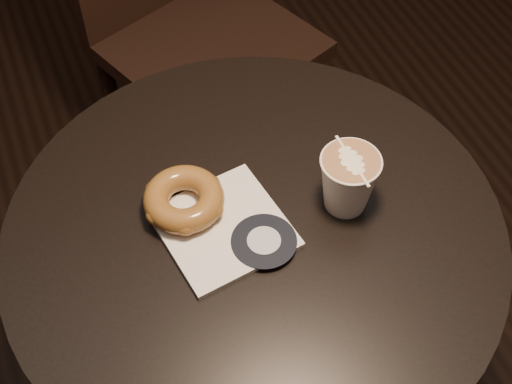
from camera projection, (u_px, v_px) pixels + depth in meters
cafe_table at (254, 298)px, 1.14m from camera, size 0.70×0.70×0.75m
pastry_bag at (223, 228)px, 0.98m from camera, size 0.18×0.18×0.01m
doughnut at (184, 199)px, 0.98m from camera, size 0.11×0.11×0.04m
latte_cup at (348, 182)px, 0.97m from camera, size 0.08×0.08×0.09m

